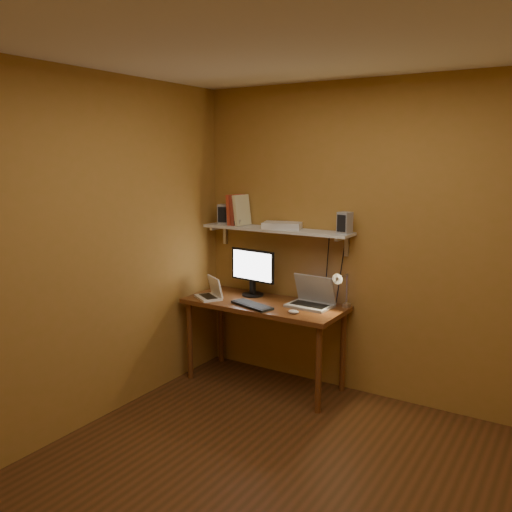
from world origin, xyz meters
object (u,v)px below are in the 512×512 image
Objects in this scene: wall_shelf at (276,230)px; monitor at (253,270)px; desk at (264,312)px; shelf_camera at (235,223)px; netbook at (211,292)px; desk_lamp at (342,285)px; speaker_right at (345,223)px; speaker_left at (224,214)px; router at (282,225)px; keyboard at (252,305)px; mouse at (294,312)px; laptop at (312,298)px.

wall_shelf is 0.43m from monitor.
wall_shelf is (0.00, 0.19, 0.69)m from desk.
netbook is at bearing -106.44° from shelf_camera.
shelf_camera is (-1.05, 0.02, 0.44)m from desk_lamp.
desk_lamp is 2.14× the size of speaker_right.
desk_lamp is 1.33m from speaker_left.
router is (0.27, 0.06, 0.42)m from monitor.
wall_shelf is 0.40m from shelf_camera.
shelf_camera is at bearing -166.60° from speaker_right.
keyboard is (0.45, -0.04, -0.04)m from netbook.
desk_lamp is at bearing -64.01° from speaker_right.
wall_shelf is 0.07m from router.
monitor reaches higher than mouse.
monitor is 0.45m from shelf_camera.
shelf_camera reaches higher than router.
wall_shelf reaches higher than monitor.
desk is at bearing -34.78° from speaker_left.
monitor is 0.42m from netbook.
speaker_right is (1.11, 0.33, 0.66)m from netbook.
monitor is at bearing 178.81° from desk_lamp.
shelf_camera reaches higher than monitor.
wall_shelf is 3.72× the size of laptop.
desk is 0.43m from mouse.
netbook is (-0.87, -0.25, -0.02)m from laptop.
desk is at bearing -169.19° from desk_lamp.
wall_shelf is 0.79m from mouse.
netbook is (-0.26, -0.27, -0.18)m from monitor.
desk_lamp is at bearing 5.26° from monitor.
wall_shelf is 0.57m from speaker_left.
desk_lamp is at bearing 5.54° from laptop.
keyboard is 0.81m from shelf_camera.
netbook is 3.21× the size of shelf_camera.
speaker_left is at bearing 136.45° from netbook.
desk is 14.44× the size of shelf_camera.
keyboard is 1.03m from speaker_right.
router is at bearing 7.79° from shelf_camera.
desk_lamp is at bearing 10.81° from desk.
laptop is 0.91m from netbook.
speaker_left is at bearing 159.36° from shelf_camera.
speaker_left reaches higher than netbook.
monitor is at bearing -24.61° from speaker_left.
shelf_camera is (0.17, -0.06, -0.06)m from speaker_left.
mouse is 0.45m from desk_lamp.
desk is 7.72× the size of speaker_left.
netbook is (-0.47, -0.32, -0.56)m from wall_shelf.
speaker_right is at bearing 47.99° from netbook.
router reaches higher than netbook.
speaker_right is at bearing 17.12° from desk.
router is at bearing 172.70° from desk_lamp.
desk_lamp is (1.13, 0.26, 0.16)m from netbook.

